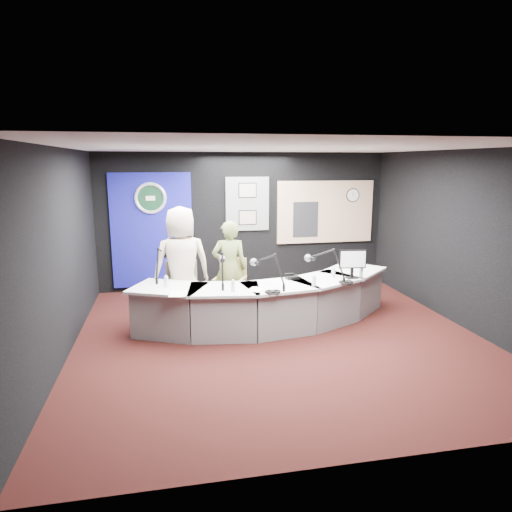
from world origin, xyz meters
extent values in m
plane|color=black|center=(0.00, 0.00, 0.00)|extent=(6.00, 6.00, 0.00)
cube|color=silver|center=(0.00, 0.00, 2.80)|extent=(6.00, 6.00, 0.02)
cube|color=black|center=(0.00, 3.00, 1.40)|extent=(6.00, 0.02, 2.80)
cube|color=black|center=(0.00, -3.00, 1.40)|extent=(6.00, 0.02, 2.80)
cube|color=black|center=(-3.00, 0.00, 1.40)|extent=(0.02, 6.00, 2.80)
cube|color=black|center=(3.00, 0.00, 1.40)|extent=(0.02, 6.00, 2.80)
cube|color=navy|center=(-1.90, 2.97, 1.25)|extent=(1.60, 0.05, 2.30)
torus|color=silver|center=(-1.90, 2.93, 1.90)|extent=(0.63, 0.07, 0.63)
cylinder|color=black|center=(-1.90, 2.94, 1.90)|extent=(0.48, 0.01, 0.48)
cube|color=slate|center=(0.05, 2.97, 1.75)|extent=(0.90, 0.04, 1.10)
cube|color=gray|center=(0.05, 2.94, 2.03)|extent=(0.34, 0.02, 0.27)
cube|color=gray|center=(0.05, 2.94, 1.47)|extent=(0.34, 0.02, 0.27)
cube|color=tan|center=(1.75, 2.97, 1.55)|extent=(2.12, 0.06, 1.32)
cube|color=beige|center=(1.75, 2.96, 1.55)|extent=(2.00, 0.02, 1.20)
cube|color=black|center=(1.30, 2.94, 1.40)|extent=(0.55, 0.02, 0.75)
cylinder|color=white|center=(2.35, 2.94, 1.90)|extent=(0.28, 0.01, 0.28)
cube|color=#686458|center=(-1.38, 1.30, 0.62)|extent=(0.51, 0.16, 0.70)
imported|color=beige|center=(-1.39, 1.05, 0.96)|extent=(1.01, 0.74, 1.91)
imported|color=#606C38|center=(-0.58, 1.22, 0.82)|extent=(0.64, 0.46, 1.64)
cube|color=black|center=(1.31, 0.41, 1.07)|extent=(0.44, 0.08, 0.30)
cube|color=black|center=(0.35, 0.56, 0.78)|extent=(0.20, 0.16, 0.05)
torus|color=black|center=(1.10, 0.14, 0.77)|extent=(0.24, 0.24, 0.04)
torus|color=black|center=(-0.14, -0.16, 0.77)|extent=(0.22, 0.22, 0.04)
cube|color=white|center=(-1.49, 0.05, 0.75)|extent=(0.28, 0.36, 0.00)
cube|color=white|center=(-0.35, 0.06, 0.75)|extent=(0.29, 0.32, 0.00)
camera|label=1|loc=(-1.62, -6.32, 2.60)|focal=32.00mm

